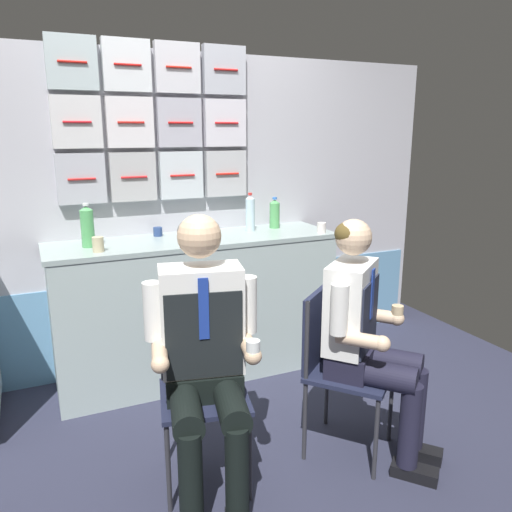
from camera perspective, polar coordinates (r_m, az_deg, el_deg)
The scene contains 14 objects.
ground at distance 2.76m, azimuth -1.52°, elevation -23.11°, with size 4.80×4.80×0.04m, color #292B3E.
galley_bulkhead at distance 3.55m, azimuth -10.35°, elevation 4.93°, with size 4.20×0.14×2.19m.
galley_counter at distance 3.48m, azimuth -6.59°, elevation -5.73°, with size 1.89×0.53×0.96m.
folding_chair_left at distance 2.50m, azimuth -6.15°, elevation -12.63°, with size 0.48×0.48×0.85m.
crew_member_left at distance 2.28m, azimuth -5.85°, elevation -10.11°, with size 0.52×0.67×1.30m.
folding_chair_right at distance 2.69m, azimuth 8.71°, elevation -10.76°, with size 0.56×0.56×0.85m.
crew_member_right at distance 2.59m, azimuth 12.33°, elevation -8.31°, with size 0.61×0.64×1.23m.
water_bottle_clear at distance 3.21m, azimuth -18.42°, elevation 3.17°, with size 0.08×0.08×0.27m.
water_bottle_blue_cap at distance 3.66m, azimuth 2.10°, elevation 4.79°, with size 0.07×0.07×0.22m.
water_bottle_short at distance 3.54m, azimuth -0.66°, elevation 4.85°, with size 0.06×0.06×0.27m.
coffee_cup_white at distance 3.07m, azimuth -17.33°, elevation 1.30°, with size 0.07×0.07×0.09m.
paper_cup_tan at distance 3.52m, azimuth 7.38°, elevation 3.22°, with size 0.06×0.06×0.07m.
paper_cup_blue at distance 3.29m, azimuth -5.37°, elevation 2.51°, with size 0.06×0.06×0.07m.
coffee_cup_spare at distance 3.44m, azimuth -10.98°, elevation 2.73°, with size 0.06×0.06×0.06m.
Camera 1 is at (-0.85, -2.04, 1.64)m, focal length 35.60 mm.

